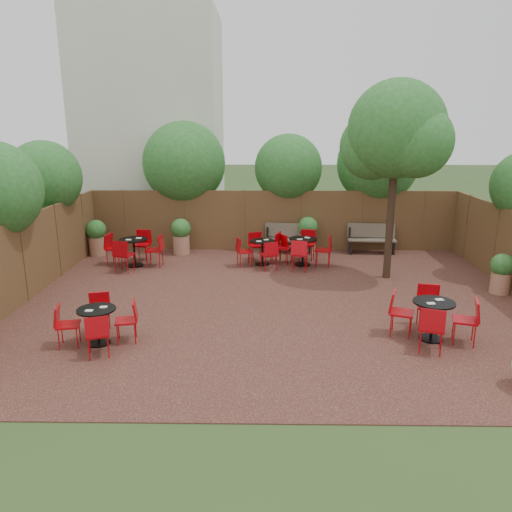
{
  "coord_description": "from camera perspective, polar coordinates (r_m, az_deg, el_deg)",
  "views": [
    {
      "loc": [
        -0.32,
        -11.17,
        4.15
      ],
      "look_at": [
        -0.5,
        0.5,
        1.0
      ],
      "focal_mm": 34.8,
      "sensor_mm": 36.0,
      "label": 1
    }
  ],
  "objects": [
    {
      "name": "ground",
      "position": [
        11.92,
        2.39,
        -5.28
      ],
      "size": [
        80.0,
        80.0,
        0.0
      ],
      "primitive_type": "plane",
      "color": "#354F23",
      "rests_on": "ground"
    },
    {
      "name": "courtyard_paving",
      "position": [
        11.92,
        2.39,
        -5.24
      ],
      "size": [
        12.0,
        10.0,
        0.02
      ],
      "primitive_type": "cube",
      "color": "#331715",
      "rests_on": "ground"
    },
    {
      "name": "fence_back",
      "position": [
        16.48,
        1.99,
        4.07
      ],
      "size": [
        12.0,
        0.08,
        2.0
      ],
      "primitive_type": "cube",
      "color": "brown",
      "rests_on": "ground"
    },
    {
      "name": "fence_left",
      "position": [
        12.92,
        -25.22,
        -0.48
      ],
      "size": [
        0.08,
        10.0,
        2.0
      ],
      "primitive_type": "cube",
      "color": "brown",
      "rests_on": "ground"
    },
    {
      "name": "neighbour_building",
      "position": [
        19.62,
        -11.78,
        14.36
      ],
      "size": [
        5.0,
        4.0,
        8.0
      ],
      "primitive_type": "cube",
      "color": "beige",
      "rests_on": "ground"
    },
    {
      "name": "overhang_foliage",
      "position": [
        15.07,
        -3.47,
        9.64
      ],
      "size": [
        15.17,
        10.59,
        2.77
      ],
      "color": "#23621F",
      "rests_on": "ground"
    },
    {
      "name": "courtyard_tree",
      "position": [
        13.52,
        15.8,
        13.16
      ],
      "size": [
        2.69,
        2.59,
        5.22
      ],
      "rotation": [
        0.0,
        0.0,
        -0.04
      ],
      "color": "black",
      "rests_on": "courtyard_paving"
    },
    {
      "name": "park_bench_left",
      "position": [
        16.23,
        3.77,
        2.1
      ],
      "size": [
        1.57,
        0.67,
        0.95
      ],
      "rotation": [
        0.0,
        0.0,
        -0.12
      ],
      "color": "brown",
      "rests_on": "courtyard_paving"
    },
    {
      "name": "park_bench_right",
      "position": [
        16.59,
        13.12,
        2.02
      ],
      "size": [
        1.57,
        0.61,
        0.95
      ],
      "rotation": [
        0.0,
        0.0,
        -0.07
      ],
      "color": "brown",
      "rests_on": "courtyard_paving"
    },
    {
      "name": "bistro_tables",
      "position": [
        12.85,
        -1.19,
        -1.51
      ],
      "size": [
        8.82,
        7.17,
        0.95
      ],
      "color": "black",
      "rests_on": "courtyard_paving"
    },
    {
      "name": "planters",
      "position": [
        15.32,
        -1.54,
        1.83
      ],
      "size": [
        11.82,
        4.56,
        1.17
      ],
      "color": "#9B674D",
      "rests_on": "courtyard_paving"
    }
  ]
}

